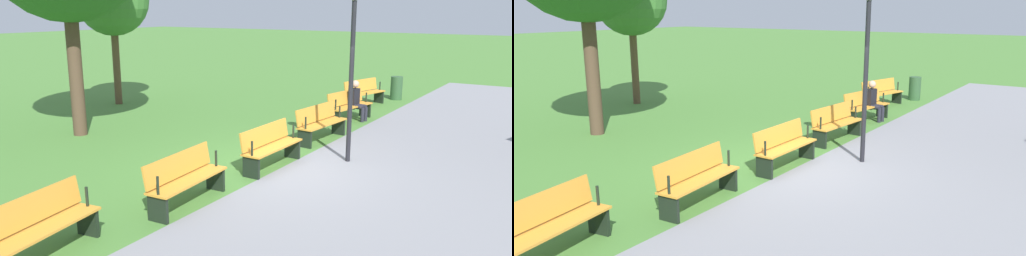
# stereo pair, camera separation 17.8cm
# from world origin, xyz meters

# --- Properties ---
(ground_plane) EXTENTS (120.00, 120.00, 0.00)m
(ground_plane) POSITION_xyz_m (0.00, 0.00, 0.00)
(ground_plane) COLOR #477A33
(path_paving) EXTENTS (30.00, 4.78, 0.01)m
(path_paving) POSITION_xyz_m (0.00, 2.56, 0.00)
(path_paving) COLOR gray
(path_paving) RESTS_ON ground
(bench_0) EXTENTS (1.83, 0.90, 0.89)m
(bench_0) POSITION_xyz_m (-7.65, -1.03, 0.47)
(bench_0) COLOR orange
(bench_0) RESTS_ON ground
(bench_1) EXTENTS (1.83, 0.76, 0.89)m
(bench_1) POSITION_xyz_m (-5.13, -0.50, 0.47)
(bench_1) COLOR orange
(bench_1) RESTS_ON ground
(bench_2) EXTENTS (1.80, 0.62, 0.89)m
(bench_2) POSITION_xyz_m (-2.57, -0.18, 0.47)
(bench_2) COLOR orange
(bench_2) RESTS_ON ground
(bench_3) EXTENTS (1.77, 0.47, 0.89)m
(bench_3) POSITION_xyz_m (0.00, -0.07, 0.47)
(bench_3) COLOR orange
(bench_3) RESTS_ON ground
(bench_4) EXTENTS (1.80, 0.62, 0.89)m
(bench_4) POSITION_xyz_m (2.57, -0.18, 0.47)
(bench_4) COLOR orange
(bench_4) RESTS_ON ground
(bench_5) EXTENTS (1.83, 0.76, 0.89)m
(bench_5) POSITION_xyz_m (5.13, -0.50, 0.47)
(bench_5) COLOR orange
(bench_5) RESTS_ON ground
(person_seated) EXTENTS (0.39, 0.56, 1.20)m
(person_seated) POSITION_xyz_m (-5.30, -0.32, 0.64)
(person_seated) COLOR black
(person_seated) RESTS_ON ground
(tree_1) EXTENTS (2.43, 2.43, 4.79)m
(tree_1) POSITION_xyz_m (-3.24, -8.34, 3.54)
(tree_1) COLOR brown
(tree_1) RESTS_ON ground
(lamp_post) EXTENTS (0.32, 0.32, 3.75)m
(lamp_post) POSITION_xyz_m (-1.28, 1.14, 2.63)
(lamp_post) COLOR black
(lamp_post) RESTS_ON ground
(trash_bin) EXTENTS (0.42, 0.42, 0.85)m
(trash_bin) POSITION_xyz_m (-9.44, -0.47, 0.42)
(trash_bin) COLOR #2D512D
(trash_bin) RESTS_ON ground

